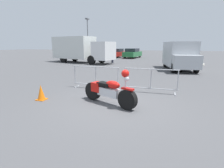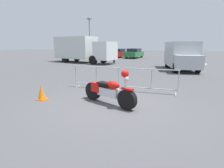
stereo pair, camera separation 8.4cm
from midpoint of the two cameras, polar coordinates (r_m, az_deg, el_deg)
ground_plane at (r=6.25m, az=0.38°, el=-6.73°), size 120.00×120.00×0.00m
motorcycle at (r=6.17m, az=-1.48°, el=-2.14°), size 2.20×1.12×1.31m
crowd_barrier_near at (r=8.41m, az=-5.60°, el=2.22°), size 2.32×0.45×1.07m
crowd_barrier_far at (r=7.81m, az=12.27°, el=1.16°), size 2.32×0.45×1.07m
box_truck at (r=21.12m, az=-10.63°, el=11.32°), size 8.02×4.14×2.98m
delivery_van at (r=15.95m, az=20.97°, el=8.89°), size 2.81×5.27×2.31m
parked_car_tan at (r=30.88m, az=-8.48°, el=10.06°), size 2.28×4.31×1.39m
parked_car_black at (r=30.07m, az=-3.54°, el=10.11°), size 2.29×4.33×1.40m
parked_car_red at (r=29.37m, az=1.57°, el=10.09°), size 2.33×4.40×1.42m
parked_car_green at (r=28.18m, az=6.61°, el=9.97°), size 2.45×4.63×1.50m
pedestrian at (r=20.31m, az=0.03°, el=9.47°), size 0.48×0.48×1.69m
planter_island at (r=20.32m, az=22.15°, el=7.07°), size 3.84×3.84×1.22m
traffic_cone at (r=7.24m, az=-22.46°, el=-2.60°), size 0.34×0.34×0.59m
street_lamp at (r=26.18m, az=-8.06°, el=16.20°), size 0.36×0.70×5.68m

